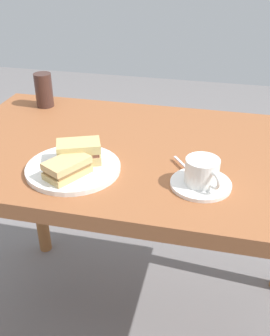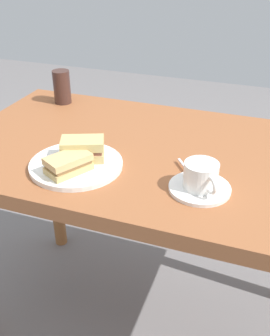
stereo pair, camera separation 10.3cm
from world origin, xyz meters
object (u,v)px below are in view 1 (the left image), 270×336
coffee_cup (202,171)px  dining_table (143,175)px  sandwich_plate (73,168)px  sandwich_front (79,152)px  coffee_saucer (201,184)px  spoon (186,167)px  drinking_glass (44,90)px  sandwich_back (67,168)px

coffee_cup → dining_table: bearing=-41.7°
sandwich_plate → sandwich_front: sandwich_front is taller
sandwich_plate → coffee_saucer: size_ratio=1.64×
dining_table → sandwich_front: bearing=43.7°
coffee_cup → spoon: (0.05, -0.07, -0.03)m
drinking_glass → spoon: bearing=148.0°
sandwich_front → coffee_cup: size_ratio=1.31×
dining_table → coffee_cup: 0.29m
dining_table → sandwich_front: size_ratio=8.97×
sandwich_plate → coffee_cup: size_ratio=2.52×
dining_table → drinking_glass: bearing=-30.6°
dining_table → coffee_saucer: size_ratio=7.67×
spoon → drinking_glass: drinking_glass is taller
coffee_saucer → coffee_cup: (-0.00, 0.00, 0.04)m
sandwich_plate → coffee_saucer: sandwich_plate is taller
coffee_cup → drinking_glass: (0.62, -0.42, 0.02)m
sandwich_back → drinking_glass: (0.27, -0.47, 0.02)m
dining_table → coffee_cup: (-0.19, 0.17, 0.14)m
sandwich_plate → drinking_glass: bearing=-57.4°
dining_table → sandwich_back: size_ratio=8.96×
sandwich_plate → drinking_glass: 0.50m
sandwich_plate → sandwich_front: 0.05m
dining_table → drinking_glass: drinking_glass is taller
sandwich_front → spoon: (-0.29, -0.04, -0.03)m
dining_table → sandwich_front: sandwich_front is taller
dining_table → sandwich_plate: sandwich_plate is taller
sandwich_back → coffee_cup: bearing=-171.8°
coffee_saucer → drinking_glass: drinking_glass is taller
sandwich_front → drinking_glass: size_ratio=1.09×
dining_table → sandwich_back: (0.15, 0.22, 0.13)m
sandwich_front → coffee_saucer: sandwich_front is taller
sandwich_front → drinking_glass: 0.48m
coffee_saucer → drinking_glass: bearing=-34.3°
sandwich_back → drinking_glass: bearing=-59.8°
dining_table → sandwich_plate: size_ratio=4.67×
sandwich_plate → coffee_cup: coffee_cup is taller
sandwich_front → coffee_saucer: bearing=175.8°
spoon → coffee_cup: bearing=125.8°
spoon → drinking_glass: size_ratio=0.70×
coffee_saucer → sandwich_back: bearing=8.4°
sandwich_plate → coffee_saucer: 0.35m
dining_table → drinking_glass: size_ratio=9.73×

